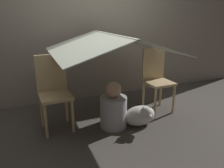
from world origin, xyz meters
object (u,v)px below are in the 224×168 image
Objects in this scene: chair_left at (54,89)px; person_front at (113,109)px; chair_right at (156,77)px; dog at (141,115)px.

person_front is at bearing -24.89° from chair_left.
dog is at bearing -141.68° from chair_right.
person_front is at bearing 160.99° from dog.
chair_left is 1.55m from chair_right.
chair_left is 1.00× the size of chair_right.
chair_right is at bearing 18.95° from person_front.
chair_left is 1.19m from dog.
chair_right is at bearing -2.88° from chair_left.
dog is (1.06, -0.41, -0.38)m from chair_left.
dog is (0.35, -0.12, -0.10)m from person_front.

